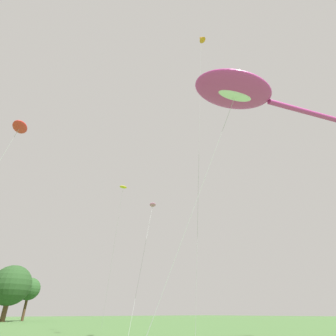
{
  "coord_description": "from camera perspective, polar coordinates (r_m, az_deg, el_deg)",
  "views": [
    {
      "loc": [
        -7.24,
        0.93,
        1.47
      ],
      "look_at": [
        -0.7,
        8.76,
        7.0
      ],
      "focal_mm": 28.63,
      "sensor_mm": 36.0,
      "label": 1
    }
  ],
  "objects": [
    {
      "name": "small_kite_delta_white",
      "position": [
        29.4,
        -9.6,
        -4.6
      ],
      "size": [
        1.27,
        3.61,
        13.58
      ],
      "rotation": [
        0.0,
        0.0,
        3.02
      ],
      "color": "yellow",
      "rests_on": "ground"
    },
    {
      "name": "small_kite_stunt_black",
      "position": [
        29.55,
        7.05,
        25.31
      ],
      "size": [
        2.21,
        1.45,
        25.95
      ],
      "rotation": [
        0.0,
        0.0,
        -2.44
      ],
      "color": "orange",
      "rests_on": "ground"
    },
    {
      "name": "tree_pine_center",
      "position": [
        64.72,
        -30.39,
        -20.72
      ],
      "size": [
        7.34,
        7.34,
        9.92
      ],
      "color": "#513823",
      "rests_on": "ground"
    },
    {
      "name": "tree_broad_distant",
      "position": [
        70.07,
        -27.46,
        -21.91
      ],
      "size": [
        4.5,
        4.5,
        8.28
      ],
      "color": "#513823",
      "rests_on": "ground"
    },
    {
      "name": "big_show_kite",
      "position": [
        20.56,
        14.58,
        15.45
      ],
      "size": [
        14.27,
        6.59,
        16.01
      ],
      "rotation": [
        0.0,
        0.0,
        2.78
      ],
      "color": "#CC3899",
      "rests_on": "ground"
    },
    {
      "name": "small_kite_diamond_red",
      "position": [
        21.46,
        -3.33,
        -8.15
      ],
      "size": [
        3.61,
        2.89,
        9.17
      ],
      "rotation": [
        0.0,
        0.0,
        1.02
      ],
      "color": "pink",
      "rests_on": "ground"
    },
    {
      "name": "small_kite_bird_shape",
      "position": [
        17.49,
        -29.06,
        7.48
      ],
      "size": [
        2.44,
        1.58,
        11.05
      ],
      "rotation": [
        0.0,
        0.0,
        0.99
      ],
      "color": "red",
      "rests_on": "ground"
    }
  ]
}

